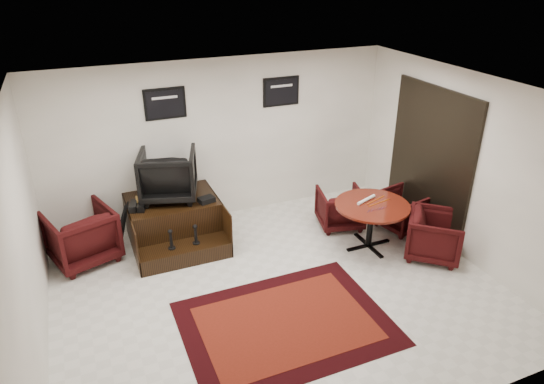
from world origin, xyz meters
The scene contains 16 objects.
ground centered at (0.00, 0.00, 0.00)m, with size 6.00×6.00×0.00m, color silver.
room_shell centered at (0.41, 0.12, 1.79)m, with size 6.02×5.02×2.81m.
area_rug centered at (-0.20, -0.66, 0.01)m, with size 2.59×1.94×0.01m.
shine_podium centered at (-1.04, 1.89, 0.34)m, with size 1.42×1.47×0.73m.
shine_chair centered at (-1.04, 2.03, 1.17)m, with size 0.85×0.80×0.88m, color black.
shoes_pair centered at (-1.59, 1.82, 0.79)m, with size 0.30×0.35×0.11m.
polish_kit centered at (-0.55, 1.64, 0.78)m, with size 0.24×0.17×0.08m, color black.
umbrella_black centered at (-1.90, 1.81, 0.43)m, with size 0.32×0.12×0.87m, color black, non-canonical shape.
umbrella_hooked centered at (-1.85, 1.88, 0.45)m, with size 0.33×0.12×0.89m, color black, non-canonical shape.
armchair_side centered at (-2.46, 1.88, 0.47)m, with size 0.91×0.85×0.93m, color black.
meeting_table centered at (1.80, 0.51, 0.67)m, with size 1.17×1.17×0.76m.
table_chair_back centered at (1.71, 1.29, 0.37)m, with size 0.72×0.68×0.74m, color black.
table_chair_window centered at (2.65, 0.82, 0.37)m, with size 0.72×0.67×0.74m, color black.
table_chair_corner centered at (2.56, -0.12, 0.40)m, with size 0.78×0.73×0.81m, color black.
paper_roll centered at (1.77, 0.64, 0.79)m, with size 0.05×0.05×0.42m, color white.
table_clutter centered at (1.89, 0.51, 0.77)m, with size 0.56×0.38×0.01m.
Camera 1 is at (-2.23, -5.06, 4.21)m, focal length 32.00 mm.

